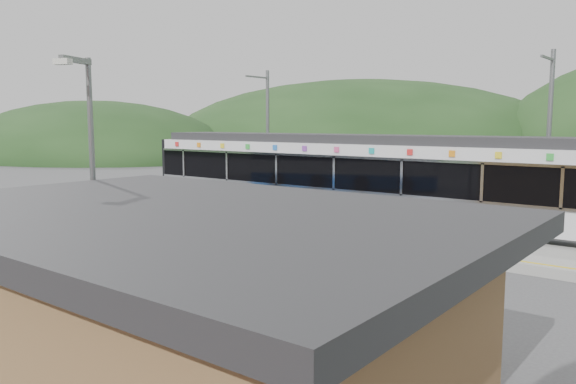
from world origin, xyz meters
The scene contains 9 objects.
ground centered at (0.00, 0.00, 0.00)m, with size 120.00×120.00×0.00m, color #4C4C4F.
hills centered at (6.19, 5.29, 0.00)m, with size 146.00×149.00×26.00m.
platform centered at (0.00, 3.30, 0.15)m, with size 26.00×3.20×0.30m, color #9E9E99.
yellow_line centered at (0.00, 2.00, 0.30)m, with size 26.00×0.10×0.01m, color yellow.
train centered at (-0.57, 6.00, 2.06)m, with size 20.44×3.01×3.74m.
catenary_mast_west centered at (-7.00, 8.56, 3.65)m, with size 0.18×1.80×7.00m.
catenary_mast_east centered at (7.00, 8.56, 3.65)m, with size 0.18×1.80×7.00m.
station_shelter centered at (6.00, -9.01, 1.55)m, with size 9.20×6.20×3.00m.
lamp_post centered at (1.23, -7.48, 3.39)m, with size 0.46×1.06×5.66m.
Camera 1 is at (12.31, -14.54, 4.25)m, focal length 35.00 mm.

